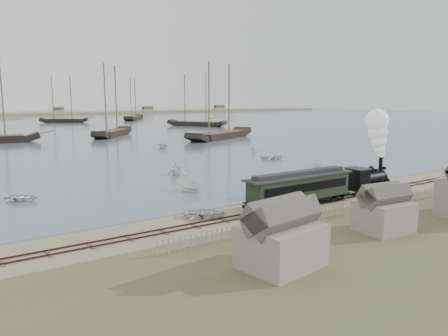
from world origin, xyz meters
TOP-DOWN VIEW (x-y plane):
  - ground at (0.00, 0.00)m, footprint 600.00×600.00m
  - harbor_water at (0.00, 170.00)m, footprint 600.00×336.00m
  - rail_track at (0.00, -2.00)m, footprint 120.00×1.80m
  - picket_fence_west at (-6.50, -7.00)m, footprint 19.00×0.10m
  - picket_fence_east at (12.50, -7.50)m, footprint 15.00×0.10m
  - shed_left at (-10.00, -13.00)m, footprint 5.00×4.00m
  - shed_mid at (2.00, -12.00)m, footprint 4.00×3.50m
  - locomotive at (14.34, -2.00)m, footprint 7.41×2.76m
  - passenger_coach at (2.19, -2.00)m, footprint 12.84×2.48m
  - beached_dinghy at (-7.85, -0.15)m, footprint 4.51×4.82m
  - rowboat_0 at (-20.67, 16.08)m, footprint 4.22×4.34m
  - rowboat_1 at (0.36, 20.93)m, footprint 4.12×4.20m
  - rowboat_2 at (-3.51, 10.40)m, footprint 3.60×2.23m
  - rowboat_3 at (21.93, 25.23)m, footprint 4.02×4.83m
  - rowboat_4 at (19.37, 12.11)m, footprint 4.12×4.00m
  - rowboat_5 at (26.80, 36.84)m, footprint 3.03×3.18m
  - rowboat_7 at (13.18, 51.12)m, footprint 3.67×3.38m
  - schooner_3 at (14.68, 85.63)m, footprint 17.09×18.54m
  - schooner_4 at (36.03, 63.01)m, footprint 26.17×16.47m
  - schooner_5 at (56.47, 109.95)m, footprint 16.66×23.25m
  - schooner_8 at (20.59, 160.92)m, footprint 19.36×14.19m
  - schooner_9 at (54.88, 166.62)m, footprint 17.28×20.59m

SIDE VIEW (x-z plane):
  - ground at x=0.00m, z-range 0.00..0.00m
  - picket_fence_west at x=-6.50m, z-range -0.60..0.60m
  - picket_fence_east at x=12.50m, z-range -0.60..0.60m
  - shed_left at x=-10.00m, z-range -2.05..2.05m
  - shed_mid at x=2.00m, z-range -1.80..1.80m
  - harbor_water at x=0.00m, z-range 0.00..0.06m
  - rail_track at x=0.00m, z-range -0.04..0.12m
  - beached_dinghy at x=-7.85m, z-range 0.00..0.81m
  - rowboat_0 at x=-20.67m, z-range 0.06..0.79m
  - rowboat_3 at x=21.93m, z-range 0.06..0.92m
  - rowboat_5 at x=26.80m, z-range 0.06..1.29m
  - rowboat_2 at x=-3.51m, z-range 0.06..1.36m
  - rowboat_7 at x=13.18m, z-range 0.06..1.68m
  - rowboat_4 at x=19.37m, z-range 0.06..1.72m
  - rowboat_1 at x=0.36m, z-range 0.06..1.74m
  - passenger_coach at x=2.19m, z-range 0.43..3.54m
  - locomotive at x=14.34m, z-range -0.35..8.88m
  - schooner_3 at x=14.68m, z-range 0.06..20.06m
  - schooner_4 at x=36.03m, z-range 0.06..20.06m
  - schooner_5 at x=56.47m, z-range 0.06..20.06m
  - schooner_8 at x=20.59m, z-range 0.06..20.06m
  - schooner_9 at x=54.88m, z-range 0.06..20.06m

